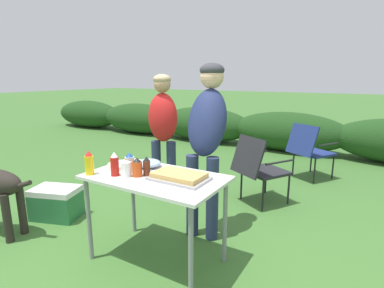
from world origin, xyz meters
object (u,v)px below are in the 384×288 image
paper_cup_stack (126,169)px  mustard_bottle (89,163)px  mixing_bowl (149,163)px  camp_chair_near_hedge (309,148)px  food_tray (179,176)px  standing_person_in_navy_coat (163,124)px  plate_stack (122,165)px  folding_table (155,185)px  camp_chair_green_behind_table (259,166)px  ketchup_bottle (115,164)px  hot_sauce_bottle (137,167)px  mayo_bottle (130,163)px  cooler_box (56,203)px  bbq_sauce_bottle (147,166)px  standing_person_in_red_jacket (207,130)px

paper_cup_stack → mustard_bottle: 0.31m
mixing_bowl → camp_chair_near_hedge: bearing=71.6°
food_tray → standing_person_in_navy_coat: (-0.95, 1.10, 0.18)m
plate_stack → folding_table: bearing=-4.8°
camp_chair_near_hedge → plate_stack: bearing=-80.0°
camp_chair_green_behind_table → camp_chair_near_hedge: bearing=105.5°
mixing_bowl → ketchup_bottle: ketchup_bottle is taller
hot_sauce_bottle → paper_cup_stack: bearing=-147.3°
mayo_bottle → cooler_box: 1.35m
mustard_bottle → hot_sauce_bottle: bearing=24.0°
food_tray → bbq_sauce_bottle: (-0.28, -0.04, 0.05)m
mixing_bowl → standing_person_in_red_jacket: standing_person_in_red_jacket is taller
folding_table → standing_person_in_red_jacket: 0.75m
standing_person_in_red_jacket → camp_chair_near_hedge: 2.33m
food_tray → standing_person_in_red_jacket: bearing=98.5°
mixing_bowl → hot_sauce_bottle: 0.26m
standing_person_in_navy_coat → mixing_bowl: bearing=-76.0°
bbq_sauce_bottle → hot_sauce_bottle: bearing=-132.3°
mixing_bowl → standing_person_in_navy_coat: bearing=119.6°
ketchup_bottle → standing_person_in_navy_coat: size_ratio=0.13×
cooler_box → paper_cup_stack: bearing=-28.5°
standing_person_in_navy_coat → paper_cup_stack: bearing=-81.8°
mixing_bowl → cooler_box: size_ratio=0.38×
folding_table → mustard_bottle: (-0.48, -0.23, 0.17)m
ketchup_bottle → hot_sauce_bottle: (0.16, 0.08, -0.02)m
mustard_bottle → standing_person_in_navy_coat: standing_person_in_navy_coat is taller
bbq_sauce_bottle → cooler_box: size_ratio=0.28×
mustard_bottle → bbq_sauce_bottle: mustard_bottle is taller
ketchup_bottle → camp_chair_green_behind_table: bearing=70.2°
mustard_bottle → standing_person_in_red_jacket: (0.59, 0.88, 0.19)m
paper_cup_stack → standing_person_in_navy_coat: bearing=113.8°
standing_person_in_red_jacket → cooler_box: standing_person_in_red_jacket is taller
ketchup_bottle → cooler_box: ketchup_bottle is taller
mixing_bowl → bbq_sauce_bottle: bearing=-55.1°
ketchup_bottle → standing_person_in_red_jacket: size_ratio=0.12×
folding_table → camp_chair_green_behind_table: camp_chair_green_behind_table is taller
mixing_bowl → paper_cup_stack: size_ratio=1.80×
paper_cup_stack → bbq_sauce_bottle: (0.12, 0.10, 0.02)m
mixing_bowl → camp_chair_green_behind_table: (0.53, 1.39, -0.31)m
folding_table → ketchup_bottle: 0.36m
ketchup_bottle → camp_chair_green_behind_table: ketchup_bottle is taller
standing_person_in_red_jacket → cooler_box: bearing=-168.0°
standing_person_in_navy_coat → cooler_box: (-0.68, -1.06, -0.78)m
standing_person_in_navy_coat → mustard_bottle: bearing=-94.6°
standing_person_in_red_jacket → paper_cup_stack: bearing=-120.5°
food_tray → ketchup_bottle: bearing=-160.5°
standing_person_in_red_jacket → camp_chair_green_behind_table: 1.10m
standing_person_in_red_jacket → standing_person_in_navy_coat: size_ratio=1.06×
cooler_box → ketchup_bottle: bearing=-30.7°
standing_person_in_navy_coat → camp_chair_near_hedge: bearing=34.5°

